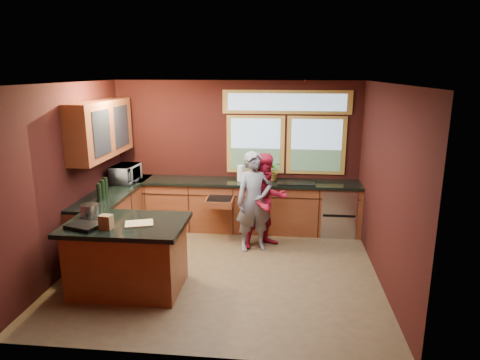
% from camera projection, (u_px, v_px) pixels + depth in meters
% --- Properties ---
extents(floor, '(4.50, 4.50, 0.00)m').
position_uv_depth(floor, '(222.00, 269.00, 6.34)').
color(floor, brown).
rests_on(floor, ground).
extents(room_shell, '(4.52, 4.02, 2.71)m').
position_uv_depth(room_shell, '(184.00, 145.00, 6.26)').
color(room_shell, black).
rests_on(room_shell, ground).
extents(back_counter, '(4.50, 0.64, 0.93)m').
position_uv_depth(back_counter, '(246.00, 205.00, 7.84)').
color(back_counter, '#612C17').
rests_on(back_counter, floor).
extents(left_counter, '(0.64, 2.30, 0.93)m').
position_uv_depth(left_counter, '(115.00, 216.00, 7.24)').
color(left_counter, '#612C17').
rests_on(left_counter, floor).
extents(island, '(1.55, 1.05, 0.95)m').
position_uv_depth(island, '(128.00, 256.00, 5.68)').
color(island, '#612C17').
rests_on(island, floor).
extents(person_grey, '(0.69, 0.57, 1.63)m').
position_uv_depth(person_grey, '(254.00, 202.00, 6.88)').
color(person_grey, slate).
rests_on(person_grey, floor).
extents(person_red, '(0.96, 0.90, 1.58)m').
position_uv_depth(person_red, '(266.00, 201.00, 7.02)').
color(person_red, maroon).
rests_on(person_red, floor).
extents(microwave, '(0.43, 0.59, 0.31)m').
position_uv_depth(microwave, '(126.00, 174.00, 7.59)').
color(microwave, '#999999').
rests_on(microwave, left_counter).
extents(potted_plant, '(0.32, 0.27, 0.35)m').
position_uv_depth(potted_plant, '(273.00, 171.00, 7.68)').
color(potted_plant, '#999999').
rests_on(potted_plant, back_counter).
extents(paper_towel, '(0.12, 0.12, 0.28)m').
position_uv_depth(paper_towel, '(240.00, 173.00, 7.70)').
color(paper_towel, silver).
rests_on(paper_towel, back_counter).
extents(cutting_board, '(0.41, 0.35, 0.02)m').
position_uv_depth(cutting_board, '(139.00, 224.00, 5.49)').
color(cutting_board, tan).
rests_on(cutting_board, island).
extents(stock_pot, '(0.24, 0.24, 0.18)m').
position_uv_depth(stock_pot, '(90.00, 211.00, 5.74)').
color(stock_pot, '#ABAAAF').
rests_on(stock_pot, island).
extents(paper_bag, '(0.16, 0.14, 0.18)m').
position_uv_depth(paper_bag, '(106.00, 222.00, 5.31)').
color(paper_bag, brown).
rests_on(paper_bag, island).
extents(black_tray, '(0.47, 0.39, 0.05)m').
position_uv_depth(black_tray, '(84.00, 226.00, 5.36)').
color(black_tray, black).
rests_on(black_tray, island).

